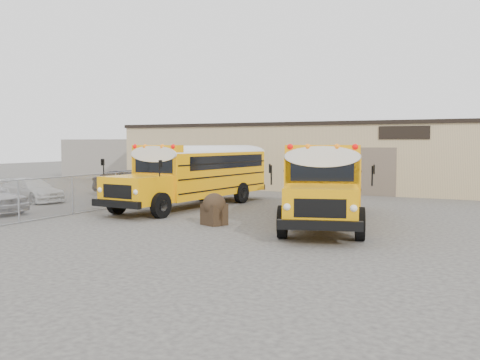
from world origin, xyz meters
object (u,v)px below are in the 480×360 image
at_px(tarp_bundle, 214,209).
at_px(car_white, 32,190).
at_px(school_bus_left, 260,166).
at_px(school_bus_right, 326,168).
at_px(car_dark, 130,183).

distance_m(tarp_bundle, car_white, 13.54).
distance_m(school_bus_left, school_bus_right, 5.48).
bearing_deg(tarp_bundle, school_bus_left, 106.47).
bearing_deg(school_bus_left, car_dark, -150.72).
xyz_separation_m(school_bus_left, tarp_bundle, (3.52, -11.91, -1.21)).
bearing_deg(school_bus_right, car_white, -154.67).
xyz_separation_m(tarp_bundle, car_white, (-13.26, 2.73, -0.01)).
relative_size(school_bus_left, car_dark, 2.37).
bearing_deg(car_white, school_bus_left, -36.05).
bearing_deg(school_bus_left, school_bus_right, -23.50).
bearing_deg(school_bus_right, school_bus_left, 156.50).
relative_size(school_bus_left, school_bus_right, 0.98).
bearing_deg(car_dark, school_bus_right, -82.36).
xyz_separation_m(school_bus_right, car_white, (-14.76, -6.99, -1.24)).
distance_m(school_bus_left, car_dark, 8.15).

